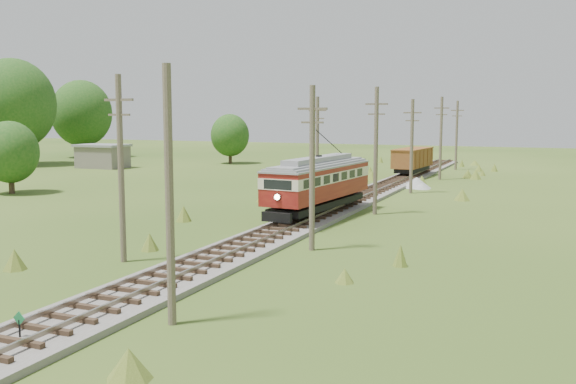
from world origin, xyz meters
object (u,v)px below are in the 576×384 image
at_px(streetcar, 319,180).
at_px(gravel_pile, 417,183).
at_px(gondola, 413,159).
at_px(switch_marker, 19,325).

xyz_separation_m(streetcar, gravel_pile, (2.74, 20.17, -2.10)).
bearing_deg(gondola, streetcar, -85.29).
distance_m(switch_marker, streetcar, 26.65).
bearing_deg(switch_marker, gravel_pile, 86.40).
distance_m(switch_marker, gondola, 57.44).
bearing_deg(streetcar, gondola, 94.73).
relative_size(switch_marker, streetcar, 0.09).
distance_m(streetcar, gondola, 30.85).
bearing_deg(switch_marker, gondola, 89.80).
bearing_deg(gravel_pile, switch_marker, -93.60).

